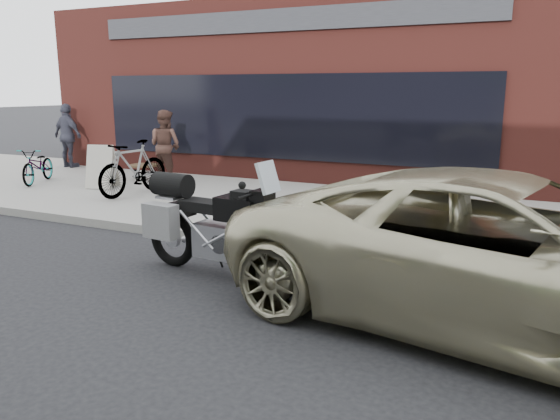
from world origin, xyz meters
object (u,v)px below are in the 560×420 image
object	(u,v)px
bicycle_rear	(133,168)
sandwich_sign	(102,166)
cafe_patron_right	(68,136)
bicycle_front	(38,165)
cafe_patron_left	(165,145)
motorcycle	(211,225)
minivan	(509,255)
cafe_table	(144,166)

from	to	relation	value
bicycle_rear	sandwich_sign	distance (m)	1.29
bicycle_rear	cafe_patron_right	distance (m)	5.09
bicycle_front	cafe_patron_right	size ratio (longest dim) A/B	0.88
cafe_patron_left	bicycle_rear	bearing A→B (deg)	109.22
bicycle_front	sandwich_sign	xyz separation A→B (m)	(1.83, 0.16, 0.07)
bicycle_front	cafe_patron_right	bearing A→B (deg)	95.50
bicycle_front	sandwich_sign	distance (m)	1.84
motorcycle	bicycle_rear	xyz separation A→B (m)	(-4.00, 3.31, 0.06)
minivan	cafe_patron_left	distance (m)	9.63
bicycle_rear	cafe_patron_left	xyz separation A→B (m)	(-0.52, 1.82, 0.28)
cafe_table	sandwich_sign	bearing A→B (deg)	-101.97
sandwich_sign	cafe_patron_right	xyz separation A→B (m)	(-3.19, 2.13, 0.41)
motorcycle	cafe_patron_right	distance (m)	10.25
motorcycle	minivan	size ratio (longest dim) A/B	0.43
bicycle_rear	cafe_table	distance (m)	1.85
bicycle_rear	cafe_patron_right	size ratio (longest dim) A/B	1.06
cafe_patron_left	motorcycle	bearing A→B (deg)	134.70
minivan	cafe_patron_right	distance (m)	13.36
motorcycle	cafe_table	xyz separation A→B (m)	(-4.98, 4.87, -0.15)
cafe_patron_right	bicycle_front	bearing A→B (deg)	127.72
sandwich_sign	motorcycle	bearing A→B (deg)	-51.81
bicycle_rear	minivan	bearing A→B (deg)	-18.48
bicycle_rear	cafe_patron_left	world-z (taller)	cafe_patron_left
cafe_table	cafe_patron_left	world-z (taller)	cafe_patron_left
bicycle_front	sandwich_sign	bearing A→B (deg)	-19.99
sandwich_sign	cafe_table	bearing A→B (deg)	61.51
cafe_patron_left	bicycle_front	bearing A→B (deg)	35.48
minivan	bicycle_rear	xyz separation A→B (m)	(-7.52, 3.49, -0.06)
motorcycle	cafe_patron_left	distance (m)	6.85
motorcycle	sandwich_sign	size ratio (longest dim) A/B	2.50
bicycle_rear	sandwich_sign	size ratio (longest dim) A/B	1.96
cafe_patron_left	cafe_patron_right	xyz separation A→B (m)	(-3.90, 0.69, 0.04)
sandwich_sign	cafe_table	world-z (taller)	sandwich_sign
bicycle_front	cafe_patron_right	world-z (taller)	cafe_patron_right
cafe_table	cafe_patron_right	xyz separation A→B (m)	(-3.44, 0.96, 0.54)
motorcycle	minivan	xyz separation A→B (m)	(3.52, -0.17, 0.12)
bicycle_front	cafe_patron_left	size ratio (longest dim) A/B	0.93
bicycle_front	motorcycle	bearing A→B (deg)	-51.75
motorcycle	bicycle_rear	size ratio (longest dim) A/B	1.28
bicycle_front	sandwich_sign	world-z (taller)	sandwich_sign
cafe_patron_left	cafe_patron_right	size ratio (longest dim) A/B	0.95
bicycle_front	minivan	bearing A→B (deg)	-44.47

